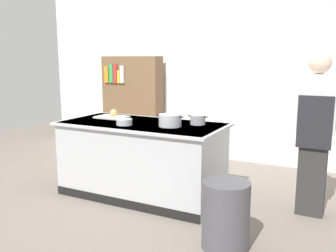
% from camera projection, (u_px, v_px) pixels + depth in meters
% --- Properties ---
extents(ground_plane, '(10.00, 10.00, 0.00)m').
position_uv_depth(ground_plane, '(143.00, 194.00, 4.50)').
color(ground_plane, slate).
extents(back_wall, '(6.40, 0.12, 3.00)m').
position_uv_depth(back_wall, '(206.00, 68.00, 6.07)').
color(back_wall, white).
rests_on(back_wall, ground_plane).
extents(counter_island, '(1.98, 0.98, 0.90)m').
position_uv_depth(counter_island, '(142.00, 158.00, 4.41)').
color(counter_island, '#B7BABF').
rests_on(counter_island, ground_plane).
extents(cutting_board, '(0.40, 0.28, 0.02)m').
position_uv_depth(cutting_board, '(112.00, 117.00, 4.71)').
color(cutting_board, silver).
rests_on(cutting_board, counter_island).
extents(onion, '(0.09, 0.09, 0.09)m').
position_uv_depth(onion, '(114.00, 113.00, 4.70)').
color(onion, tan).
rests_on(onion, cutting_board).
extents(stock_pot, '(0.32, 0.26, 0.14)m').
position_uv_depth(stock_pot, '(170.00, 120.00, 4.10)').
color(stock_pot, '#B7BABF').
rests_on(stock_pot, counter_island).
extents(sauce_pan, '(0.24, 0.17, 0.11)m').
position_uv_depth(sauce_pan, '(198.00, 120.00, 4.22)').
color(sauce_pan, '#99999E').
rests_on(sauce_pan, counter_island).
extents(mixing_bowl, '(0.18, 0.18, 0.07)m').
position_uv_depth(mixing_bowl, '(124.00, 122.00, 4.19)').
color(mixing_bowl, '#B7BABF').
rests_on(mixing_bowl, counter_island).
extents(trash_bin, '(0.42, 0.42, 0.61)m').
position_uv_depth(trash_bin, '(226.00, 215.00, 3.18)').
color(trash_bin, '#4C4C51').
rests_on(trash_bin, ground_plane).
extents(person_chef, '(0.38, 0.25, 1.72)m').
position_uv_depth(person_chef, '(315.00, 131.00, 3.78)').
color(person_chef, '#2E2E2E').
rests_on(person_chef, ground_plane).
extents(bookshelf, '(1.10, 0.31, 1.70)m').
position_uv_depth(bookshelf, '(132.00, 104.00, 6.50)').
color(bookshelf, brown).
rests_on(bookshelf, ground_plane).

